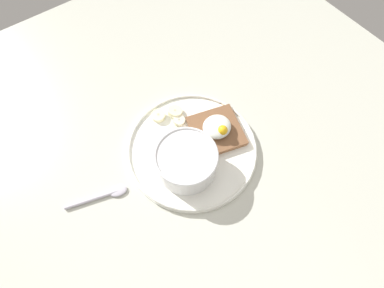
# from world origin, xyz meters

# --- Properties ---
(ground_plane) EXTENTS (1.20, 1.20, 0.02)m
(ground_plane) POSITION_xyz_m (0.00, 0.00, 0.01)
(ground_plane) COLOR beige
(ground_plane) RESTS_ON ground
(plate) EXTENTS (0.28, 0.28, 0.02)m
(plate) POSITION_xyz_m (0.00, 0.00, 0.03)
(plate) COLOR white
(plate) RESTS_ON ground_plane
(oatmeal_bowl) EXTENTS (0.12, 0.12, 0.06)m
(oatmeal_bowl) POSITION_xyz_m (0.03, 0.03, 0.06)
(oatmeal_bowl) COLOR white
(oatmeal_bowl) RESTS_ON plate
(toast_slice) EXTENTS (0.13, 0.13, 0.01)m
(toast_slice) POSITION_xyz_m (-0.07, 0.00, 0.04)
(toast_slice) COLOR brown
(toast_slice) RESTS_ON plate
(poached_egg) EXTENTS (0.06, 0.06, 0.03)m
(poached_egg) POSITION_xyz_m (-0.07, 0.00, 0.06)
(poached_egg) COLOR white
(poached_egg) RESTS_ON toast_slice
(banana_slice_front) EXTENTS (0.04, 0.04, 0.02)m
(banana_slice_front) POSITION_xyz_m (-0.02, -0.09, 0.04)
(banana_slice_front) COLOR #F6EFBC
(banana_slice_front) RESTS_ON plate
(banana_slice_left) EXTENTS (0.04, 0.04, 0.01)m
(banana_slice_left) POSITION_xyz_m (0.01, -0.06, 0.03)
(banana_slice_left) COLOR beige
(banana_slice_left) RESTS_ON plate
(banana_slice_back) EXTENTS (0.04, 0.04, 0.01)m
(banana_slice_back) POSITION_xyz_m (-0.02, -0.07, 0.04)
(banana_slice_back) COLOR #F4ECC8
(banana_slice_back) RESTS_ON plate
(banana_slice_right) EXTENTS (0.04, 0.04, 0.01)m
(banana_slice_right) POSITION_xyz_m (0.01, -0.11, 0.04)
(banana_slice_right) COLOR #F5EAB7
(banana_slice_right) RESTS_ON plate
(spoon) EXTENTS (0.12, 0.05, 0.01)m
(spoon) POSITION_xyz_m (0.20, -0.02, 0.02)
(spoon) COLOR silver
(spoon) RESTS_ON ground_plane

